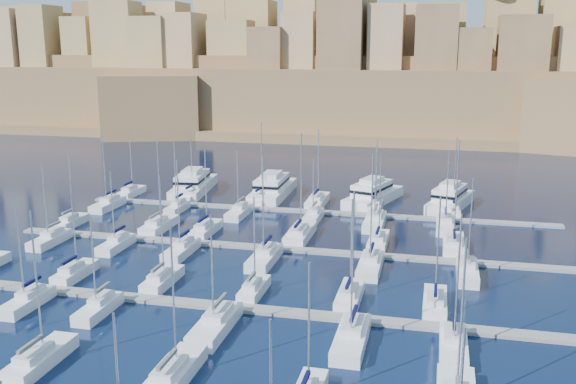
% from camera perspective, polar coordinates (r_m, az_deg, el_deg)
% --- Properties ---
extents(ground, '(600.00, 600.00, 0.00)m').
position_cam_1_polar(ground, '(84.34, -2.19, -7.23)').
color(ground, black).
rests_on(ground, ground).
extents(pontoon_mid_near, '(84.00, 2.00, 0.40)m').
position_cam_1_polar(pontoon_mid_near, '(73.59, -4.72, -10.19)').
color(pontoon_mid_near, slate).
rests_on(pontoon_mid_near, ground).
extents(pontoon_mid_far, '(84.00, 2.00, 0.40)m').
position_cam_1_polar(pontoon_mid_far, '(93.43, -0.55, -5.07)').
color(pontoon_mid_far, slate).
rests_on(pontoon_mid_far, ground).
extents(pontoon_far, '(84.00, 2.00, 0.40)m').
position_cam_1_polar(pontoon_far, '(114.06, 2.10, -1.76)').
color(pontoon_far, slate).
rests_on(pontoon_far, ground).
extents(sailboat_2, '(2.64, 8.79, 15.05)m').
position_cam_1_polar(sailboat_2, '(65.37, -21.18, -13.64)').
color(sailboat_2, white).
rests_on(sailboat_2, ground).
extents(sailboat_3, '(2.81, 9.35, 14.21)m').
position_cam_1_polar(sailboat_3, '(59.63, -10.11, -15.60)').
color(sailboat_3, white).
rests_on(sailboat_3, ground).
extents(sailboat_13, '(2.39, 7.97, 11.79)m').
position_cam_1_polar(sailboat_13, '(86.90, -18.41, -6.80)').
color(sailboat_13, white).
rests_on(sailboat_13, ground).
extents(sailboat_14, '(2.49, 8.31, 14.07)m').
position_cam_1_polar(sailboat_14, '(81.59, -11.12, -7.63)').
color(sailboat_14, white).
rests_on(sailboat_14, ground).
extents(sailboat_15, '(2.23, 7.42, 12.24)m').
position_cam_1_polar(sailboat_15, '(77.23, -3.05, -8.61)').
color(sailboat_15, white).
rests_on(sailboat_15, ground).
extents(sailboat_16, '(2.58, 8.58, 12.41)m').
position_cam_1_polar(sailboat_16, '(75.54, 5.50, -9.15)').
color(sailboat_16, white).
rests_on(sailboat_16, ground).
extents(sailboat_17, '(2.60, 8.66, 13.32)m').
position_cam_1_polar(sailboat_17, '(75.03, 12.93, -9.59)').
color(sailboat_17, white).
rests_on(sailboat_17, ground).
extents(sailboat_19, '(2.38, 7.94, 12.01)m').
position_cam_1_polar(sailboat_19, '(79.39, -22.14, -8.98)').
color(sailboat_19, white).
rests_on(sailboat_19, ground).
extents(sailboat_20, '(2.29, 7.64, 11.21)m').
position_cam_1_polar(sailboat_20, '(74.93, -16.47, -9.85)').
color(sailboat_20, white).
rests_on(sailboat_20, ground).
extents(sailboat_21, '(2.97, 9.91, 13.00)m').
position_cam_1_polar(sailboat_21, '(68.40, -6.45, -11.59)').
color(sailboat_21, white).
rests_on(sailboat_21, ground).
extents(sailboat_22, '(2.94, 9.80, 16.04)m').
position_cam_1_polar(sailboat_22, '(65.37, 5.67, -12.76)').
color(sailboat_22, white).
rests_on(sailboat_22, ground).
extents(sailboat_23, '(2.62, 8.74, 14.34)m').
position_cam_1_polar(sailboat_23, '(65.47, 14.48, -13.11)').
color(sailboat_23, white).
rests_on(sailboat_23, ground).
extents(sailboat_24, '(2.24, 7.47, 12.42)m').
position_cam_1_polar(sailboat_24, '(111.59, -18.67, -2.50)').
color(sailboat_24, white).
rests_on(sailboat_24, ground).
extents(sailboat_25, '(2.93, 9.78, 15.42)m').
position_cam_1_polar(sailboat_25, '(105.51, -11.38, -2.90)').
color(sailboat_25, white).
rests_on(sailboat_25, ground).
extents(sailboat_26, '(2.66, 8.87, 13.57)m').
position_cam_1_polar(sailboat_26, '(102.06, -7.32, -3.30)').
color(sailboat_26, white).
rests_on(sailboat_26, ground).
extents(sailboat_27, '(3.19, 10.62, 16.59)m').
position_cam_1_polar(sailboat_27, '(98.72, 1.07, -3.73)').
color(sailboat_27, white).
rests_on(sailboat_27, ground).
extents(sailboat_28, '(2.65, 8.84, 14.07)m').
position_cam_1_polar(sailboat_28, '(96.17, 8.03, -4.34)').
color(sailboat_28, white).
rests_on(sailboat_28, ground).
extents(sailboat_29, '(3.02, 10.05, 16.28)m').
position_cam_1_polar(sailboat_29, '(96.45, 14.50, -4.56)').
color(sailboat_29, white).
rests_on(sailboat_29, ground).
extents(sailboat_30, '(2.53, 8.44, 12.73)m').
position_cam_1_polar(sailboat_30, '(102.47, -20.38, -3.97)').
color(sailboat_30, white).
rests_on(sailboat_30, ground).
extents(sailboat_31, '(2.44, 8.14, 11.91)m').
position_cam_1_polar(sailboat_31, '(97.15, -15.00, -4.50)').
color(sailboat_31, white).
rests_on(sailboat_31, ground).
extents(sailboat_32, '(2.63, 8.77, 14.06)m').
position_cam_1_polar(sailboat_32, '(92.55, -9.45, -5.08)').
color(sailboat_32, white).
rests_on(sailboat_32, ground).
extents(sailboat_33, '(2.95, 9.84, 15.08)m').
position_cam_1_polar(sailboat_33, '(88.16, -2.08, -5.81)').
color(sailboat_33, white).
rests_on(sailboat_33, ground).
extents(sailboat_34, '(2.86, 9.53, 16.10)m').
position_cam_1_polar(sailboat_34, '(85.80, 7.33, -6.44)').
color(sailboat_34, white).
rests_on(sailboat_34, ground).
extents(sailboat_35, '(2.67, 8.90, 13.45)m').
position_cam_1_polar(sailboat_35, '(85.85, 15.64, -6.83)').
color(sailboat_35, white).
rests_on(sailboat_35, ground).
extents(sailboat_36, '(2.45, 8.16, 13.46)m').
position_cam_1_polar(sailboat_36, '(130.67, -13.75, 0.01)').
color(sailboat_36, white).
rests_on(sailboat_36, ground).
extents(sailboat_37, '(2.39, 7.96, 12.17)m').
position_cam_1_polar(sailboat_37, '(125.36, -8.56, -0.31)').
color(sailboat_37, white).
rests_on(sailboat_37, ground).
extents(sailboat_38, '(3.02, 10.05, 15.48)m').
position_cam_1_polar(sailboat_38, '(121.98, -2.41, -0.52)').
color(sailboat_38, white).
rests_on(sailboat_38, ground).
extents(sailboat_39, '(3.08, 10.25, 14.54)m').
position_cam_1_polar(sailboat_39, '(119.65, 2.63, -0.79)').
color(sailboat_39, white).
rests_on(sailboat_39, ground).
extents(sailboat_40, '(2.56, 8.53, 12.80)m').
position_cam_1_polar(sailboat_40, '(117.38, 7.77, -1.18)').
color(sailboat_40, white).
rests_on(sailboat_40, ground).
extents(sailboat_41, '(2.45, 8.18, 13.95)m').
position_cam_1_polar(sailboat_41, '(116.78, 14.46, -1.54)').
color(sailboat_41, white).
rests_on(sailboat_41, ground).
extents(sailboat_42, '(2.75, 9.16, 14.99)m').
position_cam_1_polar(sailboat_42, '(121.42, -15.70, -1.07)').
color(sailboat_42, white).
rests_on(sailboat_42, ground).
extents(sailboat_43, '(2.20, 7.35, 12.82)m').
position_cam_1_polar(sailboat_43, '(116.50, -9.80, -1.36)').
color(sailboat_43, white).
rests_on(sailboat_43, ground).
extents(sailboat_44, '(2.61, 8.70, 11.96)m').
position_cam_1_polar(sailboat_44, '(111.88, -4.38, -1.80)').
color(sailboat_44, white).
rests_on(sailboat_44, ground).
extents(sailboat_45, '(2.38, 7.92, 10.94)m').
position_cam_1_polar(sailboat_45, '(109.07, 2.28, -2.17)').
color(sailboat_45, white).
rests_on(sailboat_45, ground).
extents(sailboat_46, '(3.11, 10.36, 13.67)m').
position_cam_1_polar(sailboat_46, '(106.48, 7.72, -2.62)').
color(sailboat_46, white).
rests_on(sailboat_46, ground).
extents(sailboat_47, '(2.83, 9.42, 13.41)m').
position_cam_1_polar(sailboat_47, '(106.52, 13.79, -2.89)').
color(sailboat_47, white).
rests_on(sailboat_47, ground).
extents(motor_yacht_a, '(8.09, 19.64, 5.25)m').
position_cam_1_polar(motor_yacht_a, '(131.09, -8.42, 0.73)').
color(motor_yacht_a, white).
rests_on(motor_yacht_a, ground).
extents(motor_yacht_b, '(6.05, 19.12, 5.25)m').
position_cam_1_polar(motor_yacht_b, '(125.95, -1.39, 0.37)').
color(motor_yacht_b, white).
rests_on(motor_yacht_b, ground).
extents(motor_yacht_c, '(10.30, 18.04, 5.25)m').
position_cam_1_polar(motor_yacht_c, '(121.76, 7.55, -0.18)').
color(motor_yacht_c, white).
rests_on(motor_yacht_c, ground).
extents(motor_yacht_d, '(9.19, 16.94, 5.25)m').
position_cam_1_polar(motor_yacht_d, '(120.74, 14.22, -0.58)').
color(motor_yacht_d, white).
rests_on(motor_yacht_d, ground).
extents(fortified_city, '(460.00, 108.95, 59.52)m').
position_cam_1_polar(fortified_city, '(232.98, 8.10, 9.23)').
color(fortified_city, brown).
rests_on(fortified_city, ground).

